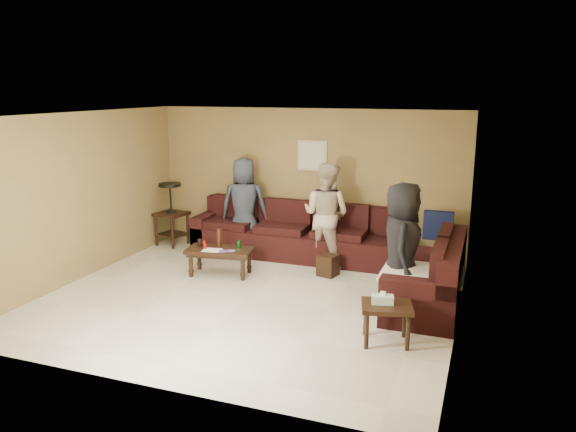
% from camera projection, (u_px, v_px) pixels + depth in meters
% --- Properties ---
extents(room, '(5.60, 5.50, 2.50)m').
position_uv_depth(room, '(248.00, 179.00, 7.40)').
color(room, beige).
rests_on(room, ground).
extents(sectional_sofa, '(4.65, 2.90, 0.97)m').
position_uv_depth(sectional_sofa, '(336.00, 252.00, 8.82)').
color(sectional_sofa, black).
rests_on(sectional_sofa, ground).
extents(coffee_table, '(1.07, 0.65, 0.70)m').
position_uv_depth(coffee_table, '(220.00, 252.00, 8.66)').
color(coffee_table, black).
rests_on(coffee_table, ground).
extents(end_table_left, '(0.60, 0.60, 1.15)m').
position_uv_depth(end_table_left, '(171.00, 213.00, 10.26)').
color(end_table_left, black).
rests_on(end_table_left, ground).
extents(side_table_right, '(0.66, 0.59, 0.61)m').
position_uv_depth(side_table_right, '(386.00, 309.00, 6.32)').
color(side_table_right, black).
rests_on(side_table_right, ground).
extents(waste_bin, '(0.33, 0.33, 0.33)m').
position_uv_depth(waste_bin, '(328.00, 265.00, 8.66)').
color(waste_bin, black).
rests_on(waste_bin, ground).
extents(wall_art, '(0.52, 0.04, 0.52)m').
position_uv_depth(wall_art, '(312.00, 156.00, 9.63)').
color(wall_art, tan).
rests_on(wall_art, ground).
extents(person_left, '(0.92, 0.71, 1.67)m').
position_uv_depth(person_left, '(244.00, 205.00, 9.76)').
color(person_left, '#2E343F').
rests_on(person_left, ground).
extents(person_middle, '(0.94, 0.80, 1.68)m').
position_uv_depth(person_middle, '(326.00, 214.00, 9.05)').
color(person_middle, '#C7B294').
rests_on(person_middle, ground).
extents(person_right, '(0.63, 0.88, 1.69)m').
position_uv_depth(person_right, '(402.00, 247.00, 7.22)').
color(person_right, black).
rests_on(person_right, ground).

